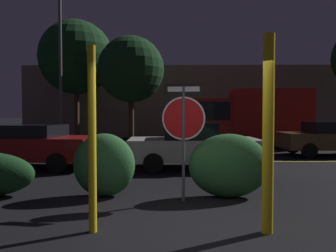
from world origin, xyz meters
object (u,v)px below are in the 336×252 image
object	(u,v)px
yellow_pole_right	(268,134)
hedge_bush_1	(104,165)
delivery_truck	(245,116)
street_lamp	(60,35)
yellow_pole_left	(92,140)
hedge_bush_2	(229,166)
passing_car_2	(193,146)
tree_1	(76,58)
passing_car_3	(329,138)
tree_2	(131,70)
passing_car_1	(31,145)
stop_sign	(184,119)

from	to	relation	value
yellow_pole_right	hedge_bush_1	size ratio (longest dim) A/B	2.17
delivery_truck	street_lamp	xyz separation A→B (m)	(-9.59, -0.66, 4.16)
hedge_bush_1	delivery_truck	world-z (taller)	delivery_truck
yellow_pole_left	hedge_bush_2	size ratio (longest dim) A/B	1.63
passing_car_2	tree_1	xyz separation A→B (m)	(-6.98, 11.13, 4.74)
yellow_pole_left	passing_car_3	world-z (taller)	yellow_pole_left
yellow_pole_right	hedge_bush_2	world-z (taller)	yellow_pole_right
yellow_pole_left	passing_car_2	size ratio (longest dim) A/B	0.64
street_lamp	tree_2	distance (m)	4.25
passing_car_1	tree_1	distance (m)	12.13
passing_car_2	passing_car_1	bearing A→B (deg)	-93.27
street_lamp	stop_sign	bearing A→B (deg)	-59.97
hedge_bush_2	passing_car_2	size ratio (longest dim) A/B	0.40
yellow_pole_right	tree_1	xyz separation A→B (m)	(-7.71, 16.85, 4.02)
hedge_bush_2	tree_2	distance (m)	13.16
stop_sign	hedge_bush_2	bearing A→B (deg)	24.27
hedge_bush_2	street_lamp	xyz separation A→B (m)	(-6.91, 10.01, 5.14)
street_lamp	hedge_bush_2	bearing A→B (deg)	-55.38
hedge_bush_2	yellow_pole_right	bearing A→B (deg)	-84.11
passing_car_2	stop_sign	bearing A→B (deg)	-8.55
passing_car_3	street_lamp	distance (m)	13.67
yellow_pole_left	hedge_bush_2	world-z (taller)	yellow_pole_left
yellow_pole_right	passing_car_3	world-z (taller)	yellow_pole_right
yellow_pole_right	street_lamp	bearing A→B (deg)	120.59
stop_sign	street_lamp	size ratio (longest dim) A/B	0.28
street_lamp	tree_2	xyz separation A→B (m)	(3.36, 2.13, -1.50)
tree_1	passing_car_2	bearing A→B (deg)	-57.90
stop_sign	street_lamp	distance (m)	12.61
stop_sign	delivery_truck	xyz separation A→B (m)	(3.63, 10.96, 0.00)
stop_sign	hedge_bush_2	xyz separation A→B (m)	(0.96, 0.29, -0.97)
yellow_pole_right	tree_2	world-z (taller)	tree_2
yellow_pole_left	passing_car_1	distance (m)	6.78
hedge_bush_1	hedge_bush_2	bearing A→B (deg)	-1.14
yellow_pole_left	delivery_truck	size ratio (longest dim) A/B	0.42
street_lamp	tree_1	xyz separation A→B (m)	(-0.59, 4.80, -0.34)
passing_car_3	tree_2	world-z (taller)	tree_2
hedge_bush_1	tree_2	size ratio (longest dim) A/B	0.21
delivery_truck	tree_2	bearing A→B (deg)	81.31
passing_car_1	tree_2	size ratio (longest dim) A/B	0.72
hedge_bush_1	passing_car_3	size ratio (longest dim) A/B	0.33
stop_sign	passing_car_2	xyz separation A→B (m)	(0.44, 3.98, -0.91)
passing_car_2	passing_car_3	xyz separation A→B (m)	(5.92, 3.29, -0.01)
stop_sign	yellow_pole_left	world-z (taller)	yellow_pole_left
passing_car_1	passing_car_2	size ratio (longest dim) A/B	1.05
hedge_bush_1	passing_car_1	xyz separation A→B (m)	(-3.17, 3.72, 0.06)
passing_car_1	passing_car_3	world-z (taller)	passing_car_3
delivery_truck	tree_2	distance (m)	6.94
tree_2	delivery_truck	bearing A→B (deg)	-13.26
hedge_bush_2	passing_car_3	bearing A→B (deg)	52.22
yellow_pole_right	passing_car_1	world-z (taller)	yellow_pole_right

